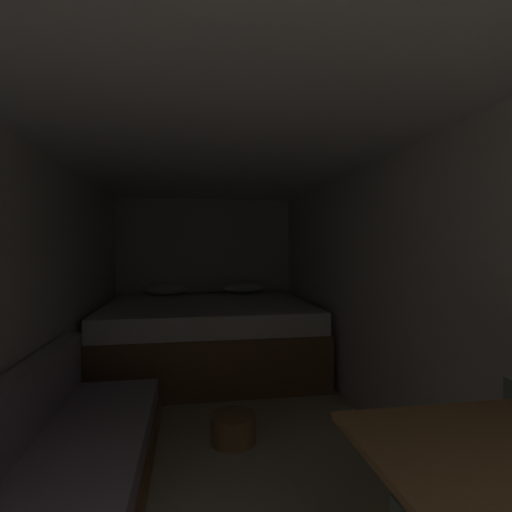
# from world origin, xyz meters

# --- Properties ---
(ground_plane) EXTENTS (7.42, 7.42, 0.00)m
(ground_plane) POSITION_xyz_m (0.00, 2.31, 0.00)
(ground_plane) COLOR beige
(wall_back) EXTENTS (2.38, 0.05, 1.97)m
(wall_back) POSITION_xyz_m (0.00, 5.04, 0.98)
(wall_back) COLOR silver
(wall_back) RESTS_ON ground
(wall_left) EXTENTS (0.05, 5.42, 1.97)m
(wall_left) POSITION_xyz_m (-1.17, 2.31, 0.98)
(wall_left) COLOR silver
(wall_left) RESTS_ON ground
(wall_right) EXTENTS (0.05, 5.42, 1.97)m
(wall_right) POSITION_xyz_m (1.17, 2.31, 0.98)
(wall_right) COLOR silver
(wall_right) RESTS_ON ground
(ceiling_slab) EXTENTS (2.38, 5.42, 0.05)m
(ceiling_slab) POSITION_xyz_m (0.00, 2.31, 1.99)
(ceiling_slab) COLOR white
(ceiling_slab) RESTS_ON wall_left
(bed) EXTENTS (2.16, 1.84, 0.87)m
(bed) POSITION_xyz_m (0.00, 4.06, 0.37)
(bed) COLOR brown
(bed) RESTS_ON ground
(dinette_table) EXTENTS (0.76, 0.65, 0.76)m
(dinette_table) POSITION_xyz_m (0.67, 0.76, 0.66)
(dinette_table) COLOR olive
(dinette_table) RESTS_ON ground
(wicker_basket) EXTENTS (0.31, 0.31, 0.19)m
(wicker_basket) POSITION_xyz_m (0.09, 2.43, 0.09)
(wicker_basket) COLOR olive
(wicker_basket) RESTS_ON ground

